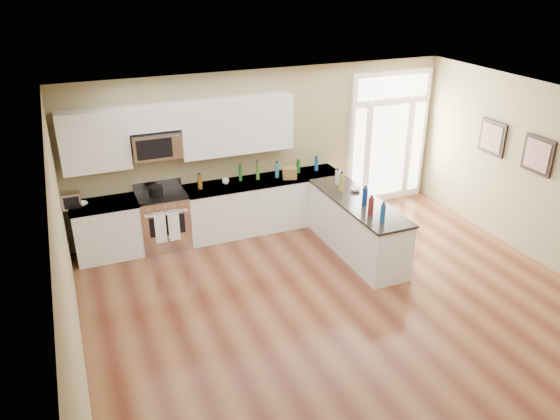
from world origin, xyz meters
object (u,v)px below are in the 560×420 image
(kitchen_range, at_px, (164,220))
(toaster_oven, at_px, (71,200))
(peninsula_cabinet, at_px, (357,228))
(stockpot, at_px, (156,191))

(kitchen_range, xyz_separation_m, toaster_oven, (-1.39, 0.01, 0.59))
(peninsula_cabinet, distance_m, kitchen_range, 3.23)
(toaster_oven, bearing_deg, kitchen_range, 0.73)
(stockpot, bearing_deg, toaster_oven, 177.75)
(peninsula_cabinet, relative_size, kitchen_range, 2.15)
(peninsula_cabinet, height_order, stockpot, stockpot)
(peninsula_cabinet, distance_m, toaster_oven, 4.56)
(peninsula_cabinet, relative_size, stockpot, 10.22)
(stockpot, xyz_separation_m, toaster_oven, (-1.30, 0.05, 0.03))
(kitchen_range, xyz_separation_m, stockpot, (-0.08, -0.04, 0.56))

